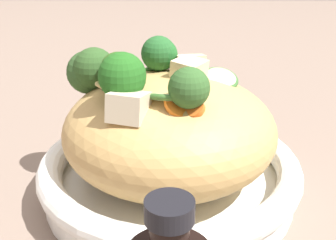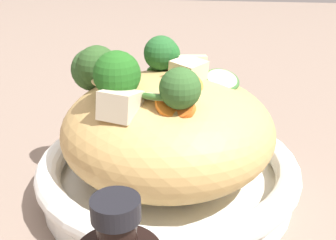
{
  "view_description": "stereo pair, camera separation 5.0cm",
  "coord_description": "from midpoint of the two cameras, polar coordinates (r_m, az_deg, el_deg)",
  "views": [
    {
      "loc": [
        -0.0,
        0.46,
        0.3
      ],
      "look_at": [
        0.0,
        0.0,
        0.1
      ],
      "focal_mm": 47.41,
      "sensor_mm": 36.0,
      "label": 1
    },
    {
      "loc": [
        -0.05,
        0.46,
        0.3
      ],
      "look_at": [
        0.0,
        0.0,
        0.1
      ],
      "focal_mm": 47.41,
      "sensor_mm": 36.0,
      "label": 2
    }
  ],
  "objects": [
    {
      "name": "carrot_coins",
      "position": [
        0.47,
        4.97,
        4.24
      ],
      "size": [
        0.07,
        0.15,
        0.03
      ],
      "color": "orange",
      "rests_on": "serving_bowl"
    },
    {
      "name": "zucchini_slices",
      "position": [
        0.48,
        4.65,
        4.56
      ],
      "size": [
        0.13,
        0.16,
        0.03
      ],
      "color": "#C3E19B",
      "rests_on": "serving_bowl"
    },
    {
      "name": "broccoli_florets",
      "position": [
        0.5,
        -2.98,
        6.47
      ],
      "size": [
        0.17,
        0.16,
        0.08
      ],
      "color": "#9EBB6E",
      "rests_on": "serving_bowl"
    },
    {
      "name": "ground_plane",
      "position": [
        0.55,
        2.66,
        -9.32
      ],
      "size": [
        3.0,
        3.0,
        0.0
      ],
      "primitive_type": "plane",
      "color": "#7C685B"
    },
    {
      "name": "noodle_heap",
      "position": [
        0.51,
        2.83,
        -1.32
      ],
      "size": [
        0.24,
        0.24,
        0.13
      ],
      "color": "tan",
      "rests_on": "serving_bowl"
    },
    {
      "name": "chicken_chunks",
      "position": [
        0.48,
        2.9,
        4.85
      ],
      "size": [
        0.11,
        0.14,
        0.04
      ],
      "color": "beige",
      "rests_on": "serving_bowl"
    },
    {
      "name": "serving_bowl",
      "position": [
        0.54,
        2.71,
        -6.96
      ],
      "size": [
        0.31,
        0.31,
        0.05
      ],
      "color": "white",
      "rests_on": "ground_plane"
    }
  ]
}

